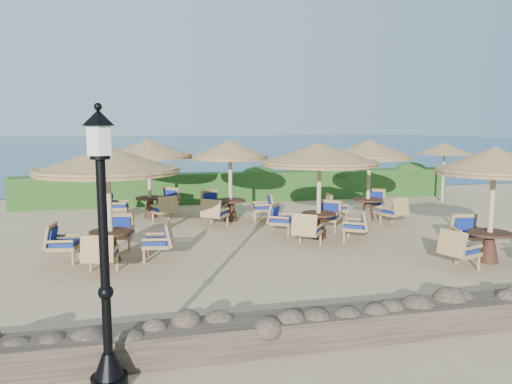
# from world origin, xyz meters

# --- Properties ---
(ground) EXTENTS (120.00, 120.00, 0.00)m
(ground) POSITION_xyz_m (0.00, 0.00, 0.00)
(ground) COLOR tan
(ground) RESTS_ON ground
(sea) EXTENTS (160.00, 160.00, 0.00)m
(sea) POSITION_xyz_m (0.00, 70.00, 0.00)
(sea) COLOR navy
(sea) RESTS_ON ground
(hedge) EXTENTS (18.00, 0.90, 1.20)m
(hedge) POSITION_xyz_m (0.00, 7.20, 0.60)
(hedge) COLOR #1D4215
(hedge) RESTS_ON ground
(stone_wall) EXTENTS (15.00, 0.65, 0.44)m
(stone_wall) POSITION_xyz_m (0.00, -6.20, 0.22)
(stone_wall) COLOR brown
(stone_wall) RESTS_ON ground
(lamp_post) EXTENTS (0.44, 0.44, 3.31)m
(lamp_post) POSITION_xyz_m (-4.80, -6.80, 1.55)
(lamp_post) COLOR black
(lamp_post) RESTS_ON ground
(extra_parasol) EXTENTS (2.30, 2.30, 2.41)m
(extra_parasol) POSITION_xyz_m (7.80, 5.20, 2.17)
(extra_parasol) COLOR #CFB692
(extra_parasol) RESTS_ON ground
(cafe_set_0) EXTENTS (3.29, 3.29, 2.65)m
(cafe_set_0) POSITION_xyz_m (-5.02, -0.92, 1.93)
(cafe_set_0) COLOR #CFB692
(cafe_set_0) RESTS_ON ground
(cafe_set_1) EXTENTS (3.23, 3.23, 2.65)m
(cafe_set_1) POSITION_xyz_m (0.49, 0.17, 1.92)
(cafe_set_1) COLOR #CFB692
(cafe_set_1) RESTS_ON ground
(cafe_set_2) EXTENTS (2.73, 2.73, 2.65)m
(cafe_set_2) POSITION_xyz_m (3.42, -3.09, 1.86)
(cafe_set_2) COLOR #CFB692
(cafe_set_2) RESTS_ON ground
(cafe_set_3) EXTENTS (2.96, 2.96, 2.65)m
(cafe_set_3) POSITION_xyz_m (-3.97, 4.38, 1.95)
(cafe_set_3) COLOR #CFB692
(cafe_set_3) RESTS_ON ground
(cafe_set_4) EXTENTS (2.67, 2.75, 2.65)m
(cafe_set_4) POSITION_xyz_m (-1.42, 3.19, 1.83)
(cafe_set_4) COLOR #CFB692
(cafe_set_4) RESTS_ON ground
(cafe_set_5) EXTENTS (2.80, 2.80, 2.65)m
(cafe_set_5) POSITION_xyz_m (3.03, 2.28, 1.90)
(cafe_set_5) COLOR #CFB692
(cafe_set_5) RESTS_ON ground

